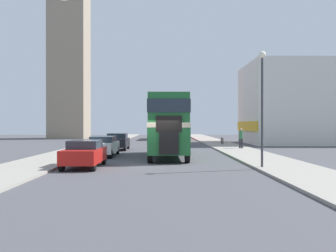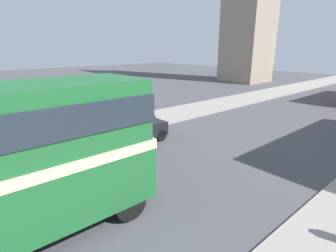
{
  "view_description": "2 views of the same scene",
  "coord_description": "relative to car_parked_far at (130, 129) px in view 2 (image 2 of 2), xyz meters",
  "views": [
    {
      "loc": [
        0.41,
        -21.19,
        2.28
      ],
      "look_at": [
        0.68,
        4.72,
        2.16
      ],
      "focal_mm": 40.0,
      "sensor_mm": 36.0,
      "label": 1
    },
    {
      "loc": [
        7.68,
        4.97,
        5.0
      ],
      "look_at": [
        0.0,
        11.56,
        1.92
      ],
      "focal_mm": 28.0,
      "sensor_mm": 36.0,
      "label": 2
    }
  ],
  "objects": [
    {
      "name": "car_parked_far",
      "position": [
        0.0,
        0.0,
        0.0
      ],
      "size": [
        1.83,
        3.94,
        1.48
      ],
      "color": "black",
      "rests_on": "ground_plane"
    }
  ]
}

